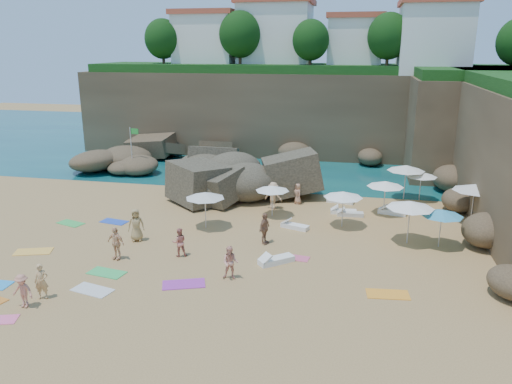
% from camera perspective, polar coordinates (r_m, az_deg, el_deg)
% --- Properties ---
extents(ground, '(120.00, 120.00, 0.00)m').
position_cam_1_polar(ground, '(28.54, -5.19, -5.29)').
color(ground, tan).
rests_on(ground, ground).
extents(seawater, '(120.00, 120.00, 0.00)m').
position_cam_1_polar(seawater, '(56.87, 3.63, 5.67)').
color(seawater, '#0C4751').
rests_on(seawater, ground).
extents(cliff_back, '(44.00, 8.00, 8.00)m').
position_cam_1_polar(cliff_back, '(51.09, 5.13, 8.97)').
color(cliff_back, brown).
rests_on(cliff_back, ground).
extents(cliff_corner, '(10.00, 12.00, 8.00)m').
position_cam_1_polar(cliff_corner, '(46.68, 23.09, 7.05)').
color(cliff_corner, brown).
rests_on(cliff_corner, ground).
extents(rock_promontory, '(12.00, 7.00, 2.00)m').
position_cam_1_polar(rock_promontory, '(46.65, -12.47, 2.95)').
color(rock_promontory, brown).
rests_on(rock_promontory, ground).
extents(clifftop_buildings, '(28.48, 9.48, 7.00)m').
position_cam_1_polar(clifftop_buildings, '(51.37, 6.57, 17.07)').
color(clifftop_buildings, white).
rests_on(clifftop_buildings, cliff_back).
extents(clifftop_trees, '(35.60, 23.82, 4.40)m').
position_cam_1_polar(clifftop_trees, '(44.97, 8.17, 17.16)').
color(clifftop_trees, '#11380F').
rests_on(clifftop_trees, ground).
extents(marina_masts, '(3.10, 0.10, 6.00)m').
position_cam_1_polar(marina_masts, '(60.95, -12.05, 8.92)').
color(marina_masts, white).
rests_on(marina_masts, ground).
extents(rock_outcrop, '(9.46, 7.87, 3.33)m').
position_cam_1_polar(rock_outcrop, '(36.62, -1.51, -0.31)').
color(rock_outcrop, brown).
rests_on(rock_outcrop, ground).
extents(flag_pole, '(0.79, 0.16, 4.06)m').
position_cam_1_polar(flag_pole, '(42.97, -13.93, 5.26)').
color(flag_pole, silver).
rests_on(flag_pole, ground).
extents(parasol_0, '(2.03, 2.03, 1.92)m').
position_cam_1_polar(parasol_0, '(37.08, 5.14, 2.66)').
color(parasol_0, silver).
rests_on(parasol_0, ground).
extents(parasol_1, '(2.15, 2.15, 2.03)m').
position_cam_1_polar(parasol_1, '(31.49, 1.88, 0.45)').
color(parasol_1, silver).
rests_on(parasol_1, ground).
extents(parasol_2, '(2.62, 2.62, 2.48)m').
position_cam_1_polar(parasol_2, '(36.53, 16.78, 2.64)').
color(parasol_2, silver).
rests_on(parasol_2, ground).
extents(parasol_3, '(2.19, 2.19, 2.07)m').
position_cam_1_polar(parasol_3, '(36.64, 18.38, 1.93)').
color(parasol_3, silver).
rests_on(parasol_3, ground).
extents(parasol_4, '(2.34, 2.34, 2.22)m').
position_cam_1_polar(parasol_4, '(32.86, 14.58, 0.90)').
color(parasol_4, silver).
rests_on(parasol_4, ground).
extents(parasol_5, '(2.35, 2.35, 2.22)m').
position_cam_1_polar(parasol_5, '(29.53, -5.85, -0.37)').
color(parasol_5, silver).
rests_on(parasol_5, ground).
extents(parasol_7, '(2.34, 2.34, 2.21)m').
position_cam_1_polar(parasol_7, '(30.01, 9.95, -0.28)').
color(parasol_7, silver).
rests_on(parasol_7, ground).
extents(parasol_8, '(2.63, 2.63, 2.49)m').
position_cam_1_polar(parasol_8, '(32.87, 23.74, 0.48)').
color(parasol_8, silver).
rests_on(parasol_8, ground).
extents(parasol_10, '(2.25, 2.25, 2.13)m').
position_cam_1_polar(parasol_10, '(28.37, 20.49, -2.23)').
color(parasol_10, silver).
rests_on(parasol_10, ground).
extents(parasol_11, '(2.59, 2.59, 2.45)m').
position_cam_1_polar(parasol_11, '(28.24, 17.23, -1.37)').
color(parasol_11, silver).
rests_on(parasol_11, ground).
extents(lounger_0, '(1.70, 0.67, 0.26)m').
position_cam_1_polar(lounger_0, '(32.98, 9.96, -2.22)').
color(lounger_0, white).
rests_on(lounger_0, ground).
extents(lounger_1, '(1.92, 0.95, 0.29)m').
position_cam_1_polar(lounger_1, '(35.22, 9.62, -0.98)').
color(lounger_1, white).
rests_on(lounger_1, ground).
extents(lounger_2, '(1.70, 0.68, 0.26)m').
position_cam_1_polar(lounger_2, '(32.59, 10.72, -2.49)').
color(lounger_2, silver).
rests_on(lounger_2, ground).
extents(lounger_3, '(1.78, 1.10, 0.26)m').
position_cam_1_polar(lounger_3, '(29.95, 4.47, -3.94)').
color(lounger_3, white).
rests_on(lounger_3, ground).
extents(lounger_4, '(1.88, 1.00, 0.28)m').
position_cam_1_polar(lounger_4, '(33.54, 15.31, -2.23)').
color(lounger_4, white).
rests_on(lounger_4, ground).
extents(lounger_5, '(1.81, 1.67, 0.29)m').
position_cam_1_polar(lounger_5, '(25.29, 2.34, -7.80)').
color(lounger_5, white).
rests_on(lounger_5, ground).
extents(towel_3, '(1.91, 1.18, 0.03)m').
position_cam_1_polar(towel_3, '(25.30, -16.69, -8.84)').
color(towel_3, '#36BE5A').
rests_on(towel_3, ground).
extents(towel_4, '(2.09, 1.50, 0.03)m').
position_cam_1_polar(towel_4, '(29.12, -24.09, -6.23)').
color(towel_4, '#FFB743').
rests_on(towel_4, ground).
extents(towel_5, '(2.00, 1.32, 0.03)m').
position_cam_1_polar(towel_5, '(23.83, -18.19, -10.60)').
color(towel_5, silver).
rests_on(towel_5, ground).
extents(towel_6, '(2.15, 1.58, 0.03)m').
position_cam_1_polar(towel_6, '(23.43, -8.26, -10.38)').
color(towel_6, purple).
rests_on(towel_6, ground).
extents(towel_8, '(1.80, 1.11, 0.03)m').
position_cam_1_polar(towel_8, '(32.21, -15.91, -3.28)').
color(towel_8, blue).
rests_on(towel_8, ground).
extents(towel_9, '(1.54, 0.92, 0.03)m').
position_cam_1_polar(towel_9, '(25.97, 4.49, -7.49)').
color(towel_9, '#DB557A').
rests_on(towel_9, ground).
extents(towel_10, '(1.93, 1.10, 0.03)m').
position_cam_1_polar(towel_10, '(23.07, 14.83, -11.22)').
color(towel_10, orange).
rests_on(towel_10, ground).
extents(towel_11, '(1.86, 1.31, 0.03)m').
position_cam_1_polar(towel_11, '(32.76, -20.42, -3.37)').
color(towel_11, green).
rests_on(towel_11, ground).
extents(person_stand_1, '(0.91, 0.83, 1.53)m').
position_cam_1_polar(person_stand_1, '(26.14, -8.76, -5.69)').
color(person_stand_1, '#C77363').
rests_on(person_stand_1, ground).
extents(person_stand_2, '(1.28, 0.75, 1.85)m').
position_cam_1_polar(person_stand_2, '(33.17, 1.98, -0.42)').
color(person_stand_2, tan).
rests_on(person_stand_2, ground).
extents(person_stand_3, '(0.72, 1.12, 1.77)m').
position_cam_1_polar(person_stand_3, '(27.38, 0.98, -4.19)').
color(person_stand_3, '#936549').
rests_on(person_stand_3, ground).
extents(person_stand_4, '(0.73, 0.80, 1.45)m').
position_cam_1_polar(person_stand_4, '(34.43, 4.79, -0.19)').
color(person_stand_4, tan).
rests_on(person_stand_4, ground).
extents(person_stand_5, '(1.63, 0.59, 1.73)m').
position_cam_1_polar(person_stand_5, '(34.40, -2.09, 0.08)').
color(person_stand_5, '#A26451').
rests_on(person_stand_5, ground).
extents(person_lie_0, '(1.07, 1.54, 0.39)m').
position_cam_1_polar(person_lie_0, '(23.34, -24.96, -11.46)').
color(person_lie_0, tan).
rests_on(person_lie_0, ground).
extents(person_lie_1, '(1.35, 1.88, 0.42)m').
position_cam_1_polar(person_lie_1, '(26.65, -15.62, -6.98)').
color(person_lie_1, '#F0B788').
rests_on(person_lie_1, ground).
extents(person_lie_2, '(1.51, 2.03, 0.49)m').
position_cam_1_polar(person_lie_2, '(28.76, -13.45, -4.99)').
color(person_lie_2, '#A78953').
rests_on(person_lie_2, ground).
extents(person_lie_4, '(1.08, 1.66, 0.37)m').
position_cam_1_polar(person_lie_4, '(23.79, -23.15, -10.72)').
color(person_lie_4, tan).
rests_on(person_lie_4, ground).
extents(person_lie_5, '(0.90, 1.65, 0.60)m').
position_cam_1_polar(person_lie_5, '(23.60, -2.92, -9.24)').
color(person_lie_5, '#E69B82').
rests_on(person_lie_5, ground).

